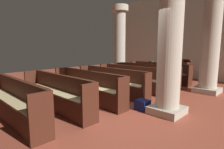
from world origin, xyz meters
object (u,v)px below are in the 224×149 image
(pew_row_1, at_px, (146,74))
(pew_row_4, at_px, (87,85))
(pew_row_2, at_px, (130,77))
(pillar_aisle_rear, at_px, (170,34))
(pillar_aisle_side, at_px, (211,38))
(hymn_book, at_px, (151,62))
(lectern, at_px, (185,72))
(pew_row_3, at_px, (111,81))
(pillar_far_side, at_px, (120,41))
(pew_row_5, at_px, (56,91))
(pew_row_6, at_px, (13,99))
(kneeler_box_navy, at_px, (142,105))
(pew_row_0, at_px, (159,72))

(pew_row_1, height_order, pew_row_4, same)
(pew_row_2, height_order, pillar_aisle_rear, pillar_aisle_rear)
(pew_row_1, distance_m, pew_row_2, 1.06)
(pew_row_4, bearing_deg, pillar_aisle_side, 58.52)
(pillar_aisle_side, height_order, hymn_book, pillar_aisle_side)
(pillar_aisle_side, distance_m, lectern, 2.69)
(pew_row_3, xyz_separation_m, pillar_far_side, (-2.24, 2.91, 1.47))
(lectern, bearing_deg, pew_row_3, -100.19)
(pew_row_5, bearing_deg, pew_row_1, 90.00)
(pew_row_4, xyz_separation_m, pew_row_5, (0.00, -1.06, 0.00))
(pew_row_5, bearing_deg, pew_row_3, 90.00)
(pew_row_3, distance_m, pew_row_5, 2.11)
(pew_row_1, bearing_deg, pew_row_5, -90.00)
(pew_row_1, height_order, pew_row_3, same)
(lectern, distance_m, hymn_book, 1.70)
(pew_row_3, height_order, pew_row_6, same)
(pew_row_3, height_order, kneeler_box_navy, pew_row_3)
(pew_row_2, height_order, pillar_aisle_side, pillar_aisle_side)
(pew_row_3, distance_m, kneeler_box_navy, 1.82)
(pew_row_4, bearing_deg, hymn_book, 96.99)
(kneeler_box_navy, bearing_deg, pillar_aisle_rear, 19.15)
(pew_row_3, bearing_deg, pillar_aisle_side, 49.53)
(pew_row_2, relative_size, pew_row_6, 1.00)
(pew_row_0, relative_size, pillar_aisle_side, 0.79)
(pew_row_0, bearing_deg, hymn_book, 160.37)
(pew_row_2, relative_size, pew_row_5, 1.00)
(pew_row_5, relative_size, pillar_far_side, 0.79)
(lectern, height_order, kneeler_box_navy, lectern)
(pew_row_0, height_order, hymn_book, hymn_book)
(pew_row_1, bearing_deg, pillar_aisle_side, 14.01)
(pillar_aisle_side, bearing_deg, pew_row_3, -130.47)
(pew_row_6, height_order, pillar_aisle_rear, pillar_aisle_rear)
(pew_row_5, xyz_separation_m, pillar_far_side, (-2.24, 5.02, 1.47))
(pillar_aisle_rear, relative_size, kneeler_box_navy, 11.34)
(pew_row_5, xyz_separation_m, pew_row_6, (0.00, -1.06, 0.00))
(pew_row_1, bearing_deg, pew_row_2, -90.00)
(pew_row_1, relative_size, pillar_aisle_rear, 0.79)
(pew_row_0, bearing_deg, pillar_far_side, -173.34)
(pew_row_2, height_order, hymn_book, hymn_book)
(hymn_book, distance_m, kneeler_box_navy, 4.58)
(pew_row_4, bearing_deg, pew_row_5, -90.00)
(pillar_aisle_rear, xyz_separation_m, kneeler_box_navy, (-0.59, -0.21, -1.83))
(pillar_far_side, distance_m, kneeler_box_navy, 5.55)
(pew_row_0, height_order, pew_row_3, same)
(pew_row_2, distance_m, pew_row_4, 2.11)
(pew_row_0, distance_m, pew_row_2, 2.11)
(pillar_aisle_rear, bearing_deg, pillar_far_side, 144.27)
(pillar_aisle_side, bearing_deg, kneeler_box_navy, -100.39)
(pew_row_5, bearing_deg, pew_row_4, 90.00)
(pew_row_5, xyz_separation_m, pillar_aisle_rear, (2.29, 1.76, 1.47))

